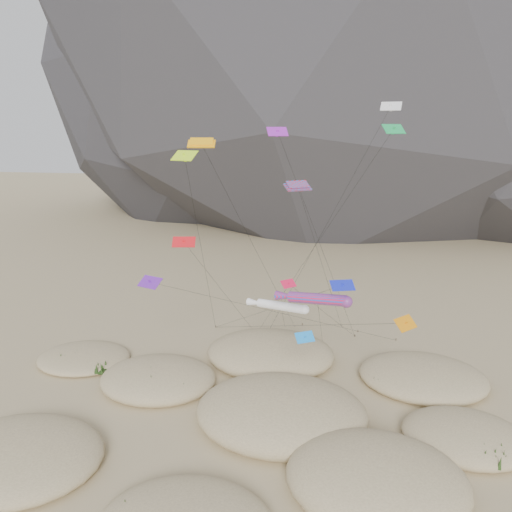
{
  "coord_description": "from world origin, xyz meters",
  "views": [
    {
      "loc": [
        7.25,
        -35.96,
        25.34
      ],
      "look_at": [
        -2.27,
        12.0,
        13.09
      ],
      "focal_mm": 35.0,
      "sensor_mm": 36.0,
      "label": 1
    }
  ],
  "objects": [
    {
      "name": "dunes",
      "position": [
        -0.16,
        3.83,
        0.74
      ],
      "size": [
        49.73,
        37.62,
        4.04
      ],
      "color": "#CCB789",
      "rests_on": "ground"
    },
    {
      "name": "delta_kites",
      "position": [
        0.69,
        9.94,
        16.22
      ],
      "size": [
        27.05,
        19.97,
        28.19
      ],
      "color": "#691EB1",
      "rests_on": "ground"
    },
    {
      "name": "white_tube_kite",
      "position": [
        0.32,
        10.44,
        8.48
      ],
      "size": [
        6.75,
        16.15,
        9.2
      ],
      "color": "white",
      "rests_on": "ground"
    },
    {
      "name": "dune_grass",
      "position": [
        -0.89,
        3.48,
        0.84
      ],
      "size": [
        43.97,
        29.01,
        1.54
      ],
      "color": "black",
      "rests_on": "ground"
    },
    {
      "name": "multi_parafoil",
      "position": [
        2.12,
        10.01,
        20.22
      ],
      "size": [
        5.6,
        18.77,
        20.95
      ],
      "color": "red",
      "rests_on": "ground"
    },
    {
      "name": "kite_stakes",
      "position": [
        2.01,
        24.17,
        0.15
      ],
      "size": [
        23.31,
        4.62,
        0.3
      ],
      "color": "#3F2D1E",
      "rests_on": "ground"
    },
    {
      "name": "rainbow_tube_kite",
      "position": [
        4.14,
        6.67,
        10.77
      ],
      "size": [
        7.22,
        17.02,
        11.6
      ],
      "color": "#FA1A46",
      "rests_on": "ground"
    },
    {
      "name": "orange_parafoil",
      "position": [
        -7.55,
        11.89,
        23.96
      ],
      "size": [
        9.36,
        14.93,
        24.76
      ],
      "color": "#FFA80D",
      "rests_on": "ground"
    },
    {
      "name": "ground",
      "position": [
        0.0,
        0.0,
        0.0
      ],
      "size": [
        500.0,
        500.0,
        0.0
      ],
      "primitive_type": "plane",
      "color": "#CCB789",
      "rests_on": "ground"
    }
  ]
}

